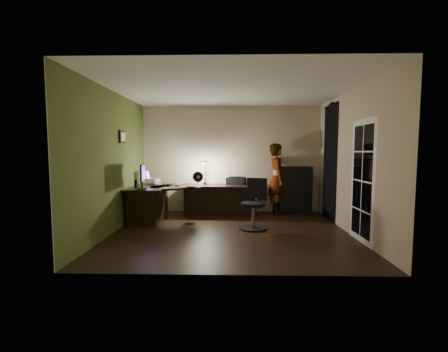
{
  "coord_description": "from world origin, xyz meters",
  "views": [
    {
      "loc": [
        0.01,
        -5.65,
        1.56
      ],
      "look_at": [
        -0.15,
        1.05,
        1.0
      ],
      "focal_mm": 24.0,
      "sensor_mm": 36.0,
      "label": 1
    }
  ],
  "objects_px": {
    "monitor": "(142,180)",
    "office_chair": "(253,204)",
    "desk_left": "(151,204)",
    "cabinet": "(295,190)",
    "desk_right": "(221,200)",
    "person": "(277,179)"
  },
  "relations": [
    {
      "from": "monitor",
      "to": "cabinet",
      "type": "bearing_deg",
      "value": 11.82
    },
    {
      "from": "monitor",
      "to": "office_chair",
      "type": "xyz_separation_m",
      "value": [
        2.28,
        -0.17,
        -0.47
      ]
    },
    {
      "from": "cabinet",
      "to": "office_chair",
      "type": "distance_m",
      "value": 1.9
    },
    {
      "from": "desk_left",
      "to": "desk_right",
      "type": "height_order",
      "value": "desk_left"
    },
    {
      "from": "monitor",
      "to": "desk_right",
      "type": "bearing_deg",
      "value": 26.49
    },
    {
      "from": "office_chair",
      "to": "person",
      "type": "relative_size",
      "value": 0.58
    },
    {
      "from": "desk_left",
      "to": "cabinet",
      "type": "bearing_deg",
      "value": 15.84
    },
    {
      "from": "desk_right",
      "to": "person",
      "type": "relative_size",
      "value": 1.12
    },
    {
      "from": "desk_left",
      "to": "person",
      "type": "xyz_separation_m",
      "value": [
        2.94,
        0.87,
        0.49
      ]
    },
    {
      "from": "monitor",
      "to": "office_chair",
      "type": "relative_size",
      "value": 0.55
    },
    {
      "from": "desk_left",
      "to": "monitor",
      "type": "xyz_separation_m",
      "value": [
        -0.04,
        -0.47,
        0.58
      ]
    },
    {
      "from": "person",
      "to": "desk_right",
      "type": "bearing_deg",
      "value": 95.69
    },
    {
      "from": "desk_right",
      "to": "office_chair",
      "type": "height_order",
      "value": "office_chair"
    },
    {
      "from": "desk_left",
      "to": "office_chair",
      "type": "relative_size",
      "value": 1.33
    },
    {
      "from": "cabinet",
      "to": "person",
      "type": "height_order",
      "value": "person"
    },
    {
      "from": "person",
      "to": "desk_left",
      "type": "bearing_deg",
      "value": 104.5
    },
    {
      "from": "desk_left",
      "to": "desk_right",
      "type": "relative_size",
      "value": 0.69
    },
    {
      "from": "person",
      "to": "office_chair",
      "type": "bearing_deg",
      "value": 153.37
    },
    {
      "from": "desk_left",
      "to": "cabinet",
      "type": "xyz_separation_m",
      "value": [
        3.39,
        0.87,
        0.2
      ]
    },
    {
      "from": "cabinet",
      "to": "person",
      "type": "distance_m",
      "value": 0.53
    },
    {
      "from": "desk_right",
      "to": "office_chair",
      "type": "bearing_deg",
      "value": -59.32
    },
    {
      "from": "desk_left",
      "to": "monitor",
      "type": "relative_size",
      "value": 2.42
    }
  ]
}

